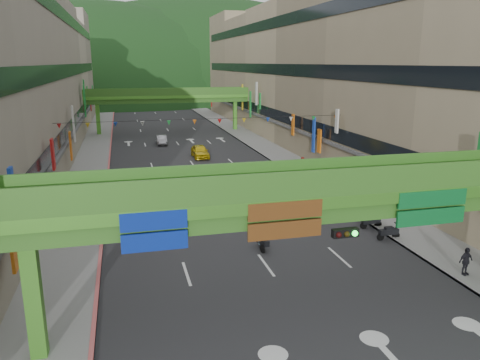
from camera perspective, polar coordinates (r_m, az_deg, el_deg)
road_slab at (r=62.70m, az=-7.20°, el=3.86°), size 18.00×140.00×0.02m
sidewalk_left at (r=62.36m, az=-17.29°, el=3.33°), size 4.00×140.00×0.15m
sidewalk_right at (r=64.92m, az=2.50°, el=4.37°), size 4.00×140.00×0.15m
curb_left at (r=62.28m, az=-15.55°, el=3.45°), size 0.20×140.00×0.18m
curb_right at (r=64.40m, az=0.88°, el=4.31°), size 0.20×140.00×0.18m
building_row_left at (r=62.37m, az=-25.36°, el=11.32°), size 12.80×95.00×19.00m
building_row_right at (r=66.70m, az=9.30°, el=12.57°), size 12.80×95.00×19.00m
overpass_near at (r=19.53m, az=11.83°, el=-3.78°), size 28.00×12.27×7.10m
overpass_far at (r=76.84m, az=-8.74°, el=9.75°), size 28.00×2.20×7.10m
hill_left at (r=171.80m, az=-16.94°, el=9.87°), size 168.00×140.00×112.00m
hill_right at (r=194.31m, az=-4.64°, el=10.86°), size 208.00×176.00×128.00m
bunting_string at (r=42.24m, az=-4.02°, el=7.12°), size 26.00×0.36×0.47m
scooter_rider_near at (r=28.58m, az=2.69°, el=-6.66°), size 0.74×1.59×2.07m
scooter_rider_mid at (r=43.73m, az=2.67°, el=0.79°), size 0.86×1.60×1.97m
scooter_rider_left at (r=35.05m, az=-11.71°, el=-2.94°), size 0.97×1.60×1.99m
scooter_rider_far at (r=30.55m, az=-11.78°, el=-5.59°), size 0.81×1.60×1.91m
parked_scooter_row at (r=34.35m, az=14.81°, el=-4.29°), size 1.60×7.15×1.08m
car_silver at (r=65.98m, az=-9.53°, el=4.83°), size 1.40×3.82×1.25m
car_yellow at (r=56.12m, az=-4.90°, el=3.48°), size 1.83×4.48×1.52m
pedestrian_red at (r=46.97m, az=7.66°, el=1.51°), size 1.08×0.96×1.86m
pedestrian_dark at (r=27.82m, az=25.79°, el=-9.18°), size 0.94×0.49×1.53m
pedestrian_blue at (r=38.38m, az=13.04°, el=-1.77°), size 0.90×0.76×1.64m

